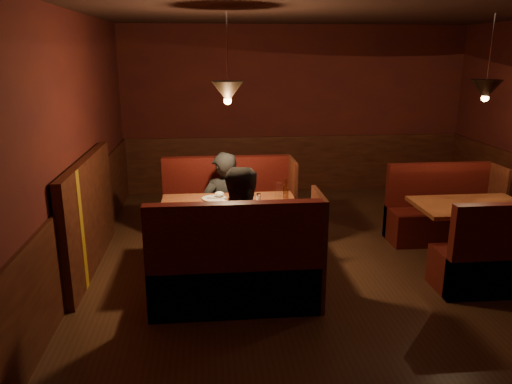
{
  "coord_description": "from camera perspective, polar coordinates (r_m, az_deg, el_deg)",
  "views": [
    {
      "loc": [
        -1.53,
        -5.21,
        2.46
      ],
      "look_at": [
        -1.01,
        0.1,
        0.95
      ],
      "focal_mm": 35.0,
      "sensor_mm": 36.0,
      "label": 1
    }
  ],
  "objects": [
    {
      "name": "room",
      "position": [
        5.58,
        7.59,
        1.03
      ],
      "size": [
        6.02,
        7.02,
        2.92
      ],
      "color": "#432416",
      "rests_on": "ground"
    },
    {
      "name": "main_table",
      "position": [
        5.63,
        -2.89,
        -3.19
      ],
      "size": [
        1.53,
        0.93,
        1.07
      ],
      "color": "#552612",
      "rests_on": "ground"
    },
    {
      "name": "main_bench_far",
      "position": [
        6.53,
        -3.06,
        -2.93
      ],
      "size": [
        1.68,
        0.6,
        1.15
      ],
      "color": "black",
      "rests_on": "ground"
    },
    {
      "name": "main_bench_near",
      "position": [
        4.92,
        -2.15,
        -9.42
      ],
      "size": [
        1.68,
        0.6,
        1.15
      ],
      "color": "black",
      "rests_on": "ground"
    },
    {
      "name": "second_table",
      "position": [
        6.44,
        23.26,
        -2.89
      ],
      "size": [
        1.29,
        0.83,
        0.73
      ],
      "color": "#552612",
      "rests_on": "ground"
    },
    {
      "name": "second_bench_far",
      "position": [
        7.16,
        20.39,
        -2.57
      ],
      "size": [
        1.43,
        0.54,
        1.02
      ],
      "color": "black",
      "rests_on": "ground"
    },
    {
      "name": "second_bench_near",
      "position": [
        5.9,
        26.81,
        -7.21
      ],
      "size": [
        1.43,
        0.54,
        1.02
      ],
      "color": "black",
      "rests_on": "ground"
    },
    {
      "name": "diner_a",
      "position": [
        6.22,
        -3.77,
        0.41
      ],
      "size": [
        0.69,
        0.57,
        1.62
      ],
      "primitive_type": "imported",
      "rotation": [
        0.0,
        0.0,
        3.5
      ],
      "color": "black",
      "rests_on": "ground"
    },
    {
      "name": "diner_b",
      "position": [
        5.01,
        -1.16,
        -2.88
      ],
      "size": [
        0.91,
        0.76,
        1.72
      ],
      "primitive_type": "imported",
      "rotation": [
        0.0,
        0.0,
        0.14
      ],
      "color": "black",
      "rests_on": "ground"
    }
  ]
}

